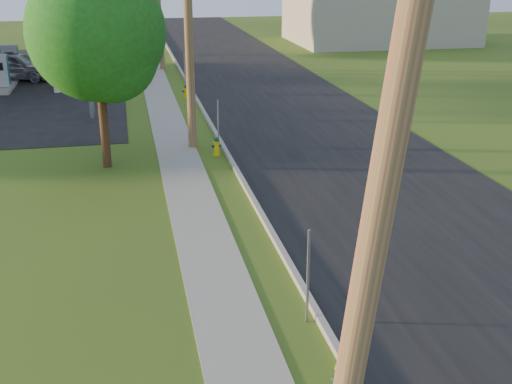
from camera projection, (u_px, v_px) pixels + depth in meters
road at (391, 202)px, 18.95m from camera, size 8.00×120.00×0.02m
curb at (259, 210)px, 18.17m from camera, size 0.15×120.00×0.15m
sidewalk at (198, 217)px, 17.86m from camera, size 1.50×120.00×0.03m
utility_pole_near at (383, 184)px, 6.21m from camera, size 1.40×0.32×9.48m
utility_pole_mid at (188, 13)px, 22.69m from camera, size 1.40×0.32×9.80m
sign_post_near at (308, 277)px, 12.47m from camera, size 0.05×0.04×2.00m
sign_post_mid at (218, 127)px, 23.31m from camera, size 0.05×0.04×2.00m
sign_post_far at (185, 71)px, 34.51m from camera, size 0.05×0.04×2.00m
fuel_pump_ne at (0, 77)px, 34.41m from camera, size 1.20×3.20×1.90m
fuel_pump_se at (11, 65)px, 38.08m from camera, size 1.20×3.20×1.90m
distant_building at (379, 17)px, 52.95m from camera, size 14.00×10.00×4.00m
tree_verge at (100, 38)px, 20.59m from camera, size 4.48×4.48×6.79m
hydrant_near at (344, 379)px, 10.43m from camera, size 0.43×0.38×0.83m
hydrant_mid at (217, 146)px, 23.30m from camera, size 0.36×0.32×0.69m
hydrant_far at (186, 91)px, 32.69m from camera, size 0.35×0.31×0.68m
car_silver at (17, 66)px, 37.25m from camera, size 5.05×3.48×1.60m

